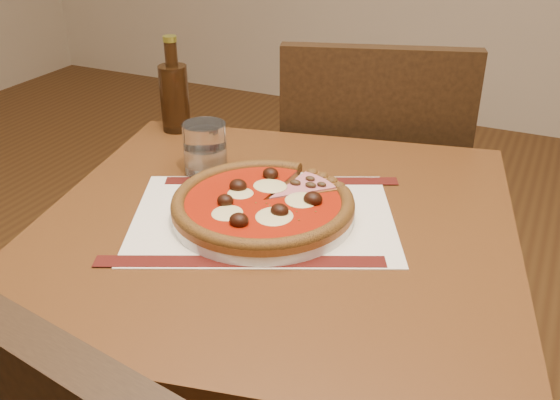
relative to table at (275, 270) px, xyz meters
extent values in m
cube|color=brown|center=(0.00, 0.00, 0.08)|extent=(0.95, 0.95, 0.04)
cylinder|color=brown|center=(-0.42, 0.27, -0.29)|extent=(0.05, 0.05, 0.71)
cylinder|color=brown|center=(0.27, 0.42, -0.29)|extent=(0.05, 0.05, 0.71)
cube|color=black|center=(-0.04, 0.68, -0.19)|extent=(0.56, 0.56, 0.04)
cylinder|color=black|center=(0.09, 0.92, -0.43)|extent=(0.04, 0.04, 0.43)
cylinder|color=black|center=(-0.27, 0.80, -0.43)|extent=(0.04, 0.04, 0.43)
cylinder|color=black|center=(0.20, 0.56, -0.43)|extent=(0.04, 0.04, 0.43)
cylinder|color=black|center=(-0.16, 0.44, -0.43)|extent=(0.04, 0.04, 0.43)
cube|color=black|center=(0.03, 0.49, 0.06)|extent=(0.43, 0.18, 0.46)
cube|color=white|center=(-0.02, 0.00, 0.10)|extent=(0.54, 0.47, 0.00)
cylinder|color=white|center=(-0.02, 0.00, 0.11)|extent=(0.31, 0.31, 0.02)
cylinder|color=#945923|center=(-0.02, 0.00, 0.13)|extent=(0.31, 0.31, 0.01)
torus|color=brown|center=(-0.02, 0.00, 0.13)|extent=(0.31, 0.31, 0.02)
cylinder|color=#941107|center=(-0.02, 0.00, 0.13)|extent=(0.27, 0.27, 0.00)
ellipsoid|color=beige|center=(-0.03, 0.05, 0.14)|extent=(0.05, 0.05, 0.01)
ellipsoid|color=beige|center=(-0.10, 0.01, 0.14)|extent=(0.05, 0.05, 0.01)
ellipsoid|color=beige|center=(-0.04, -0.04, 0.14)|extent=(0.05, 0.05, 0.01)
ellipsoid|color=beige|center=(0.03, -0.06, 0.14)|extent=(0.05, 0.05, 0.01)
ellipsoid|color=beige|center=(0.02, 0.02, 0.14)|extent=(0.05, 0.05, 0.01)
ellipsoid|color=black|center=(-0.04, 0.06, 0.15)|extent=(0.03, 0.03, 0.02)
ellipsoid|color=black|center=(-0.11, 0.03, 0.15)|extent=(0.03, 0.03, 0.02)
ellipsoid|color=black|center=(-0.07, -0.04, 0.15)|extent=(0.03, 0.03, 0.02)
ellipsoid|color=black|center=(-0.02, -0.09, 0.15)|extent=(0.03, 0.03, 0.02)
ellipsoid|color=black|center=(0.03, -0.03, 0.15)|extent=(0.03, 0.03, 0.02)
ellipsoid|color=black|center=(0.06, 0.03, 0.15)|extent=(0.03, 0.03, 0.02)
ellipsoid|color=#3B2715|center=(0.01, 0.05, 0.14)|extent=(0.02, 0.01, 0.01)
ellipsoid|color=#3B2715|center=(0.03, 0.09, 0.14)|extent=(0.02, 0.01, 0.01)
ellipsoid|color=#3B2715|center=(0.00, 0.06, 0.14)|extent=(0.02, 0.01, 0.01)
ellipsoid|color=#3B2715|center=(0.01, 0.10, 0.14)|extent=(0.02, 0.01, 0.01)
cylinder|color=white|center=(-0.21, 0.12, 0.15)|extent=(0.11, 0.11, 0.10)
cylinder|color=#37200D|center=(-0.39, 0.28, 0.18)|extent=(0.06, 0.06, 0.15)
cylinder|color=#37200D|center=(-0.39, 0.28, 0.27)|extent=(0.03, 0.03, 0.06)
cylinder|color=#9FA436|center=(-0.39, 0.28, 0.31)|extent=(0.03, 0.03, 0.01)
camera|label=1|loc=(0.40, -0.83, 0.63)|focal=40.00mm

